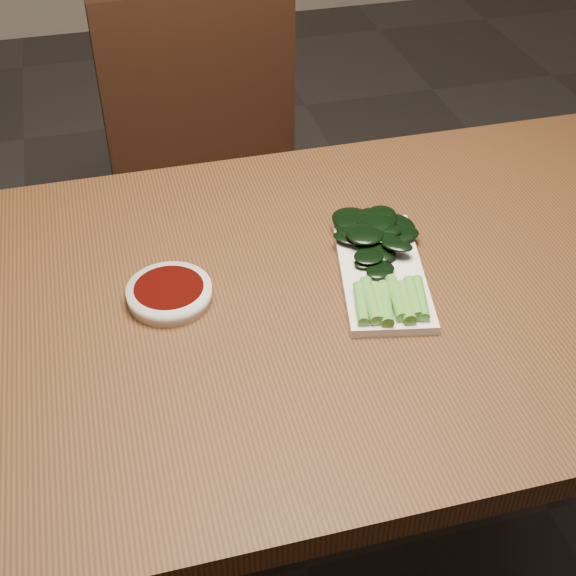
{
  "coord_description": "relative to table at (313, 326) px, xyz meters",
  "views": [
    {
      "loc": [
        -0.27,
        -0.87,
        1.51
      ],
      "look_at": [
        -0.04,
        0.0,
        0.76
      ],
      "focal_mm": 50.0,
      "sensor_mm": 36.0,
      "label": 1
    }
  ],
  "objects": [
    {
      "name": "ground",
      "position": [
        0.0,
        0.0,
        -0.68
      ],
      "size": [
        6.0,
        6.0,
        0.0
      ],
      "primitive_type": "plane",
      "color": "#2B2929",
      "rests_on": "ground"
    },
    {
      "name": "table",
      "position": [
        0.0,
        0.0,
        0.0
      ],
      "size": [
        1.4,
        0.8,
        0.75
      ],
      "color": "#452913",
      "rests_on": "ground"
    },
    {
      "name": "chair_far",
      "position": [
        -0.01,
        0.76,
        -0.19
      ],
      "size": [
        0.5,
        0.5,
        0.89
      ],
      "rotation": [
        0.0,
        0.0,
        0.07
      ],
      "color": "black",
      "rests_on": "ground"
    },
    {
      "name": "sauce_bowl",
      "position": [
        -0.21,
        0.03,
        0.08
      ],
      "size": [
        0.12,
        0.12,
        0.02
      ],
      "color": "silver",
      "rests_on": "table"
    },
    {
      "name": "serving_plate",
      "position": [
        0.11,
        0.01,
        0.08
      ],
      "size": [
        0.17,
        0.29,
        0.01
      ],
      "rotation": [
        0.0,
        0.0,
        -0.2
      ],
      "color": "silver",
      "rests_on": "table"
    },
    {
      "name": "gai_lan",
      "position": [
        0.11,
        0.05,
        0.1
      ],
      "size": [
        0.17,
        0.3,
        0.02
      ],
      "color": "#529B35",
      "rests_on": "serving_plate"
    }
  ]
}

